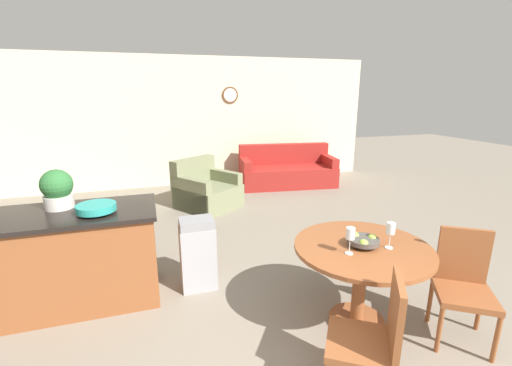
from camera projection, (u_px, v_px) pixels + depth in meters
The scene contains 13 objects.
wall_back at pixel (194, 122), 7.30m from camera, with size 8.00×0.09×2.70m.
dining_table at pixel (361, 264), 2.90m from camera, with size 1.14×1.14×0.74m.
dining_chair_near_left at pixel (374, 336), 2.15m from camera, with size 0.58×0.58×0.91m.
dining_chair_near_right at pixel (464, 281), 2.77m from camera, with size 0.58×0.58×0.91m.
fruit_bowl at pixel (363, 240), 2.84m from camera, with size 0.26×0.26×0.10m.
wine_glass_left at pixel (350, 234), 2.68m from camera, with size 0.07×0.07×0.22m.
wine_glass_right at pixel (391, 229), 2.78m from camera, with size 0.07×0.07×0.22m.
kitchen_island at pixel (82, 257), 3.25m from camera, with size 1.42×0.77×0.92m.
teal_bowl at pixel (96, 208), 3.07m from camera, with size 0.34×0.34×0.09m.
potted_plant at pixel (57, 189), 3.19m from camera, with size 0.28×0.28×0.37m.
trash_bin at pixel (198, 254), 3.50m from camera, with size 0.35×0.25×0.76m.
couch at pixel (287, 172), 7.44m from camera, with size 2.11×1.15×0.86m.
armchair at pixel (206, 191), 6.01m from camera, with size 1.25×1.26×0.84m.
Camera 1 is at (-0.97, -1.07, 1.99)m, focal length 24.00 mm.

